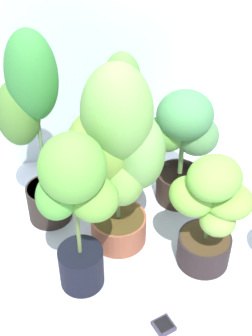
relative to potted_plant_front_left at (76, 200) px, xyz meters
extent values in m
plane|color=silver|center=(0.27, 0.11, -0.51)|extent=(8.00, 8.00, 0.00)
cylinder|color=black|center=(0.00, 0.00, -0.40)|extent=(0.20, 0.20, 0.20)
cylinder|color=#423824|center=(0.00, 0.00, -0.31)|extent=(0.19, 0.19, 0.02)
cylinder|color=#617740|center=(0.00, 0.00, -0.04)|extent=(0.02, 0.02, 0.53)
ellipsoid|color=#63AB41|center=(0.00, 0.00, 0.17)|extent=(0.33, 0.34, 0.27)
ellipsoid|color=#58AB41|center=(-0.07, 0.02, 0.03)|extent=(0.25, 0.26, 0.20)
ellipsoid|color=#6CA940|center=(0.07, -0.02, 0.01)|extent=(0.27, 0.27, 0.18)
cylinder|color=#975038|center=(0.22, 0.22, -0.43)|extent=(0.28, 0.28, 0.15)
cylinder|color=#493618|center=(0.22, 0.22, -0.36)|extent=(0.25, 0.25, 0.02)
cylinder|color=olive|center=(0.22, 0.22, -0.02)|extent=(0.02, 0.02, 0.67)
ellipsoid|color=#76AE54|center=(0.22, 0.22, 0.24)|extent=(0.41, 0.41, 0.44)
ellipsoid|color=#81A945|center=(0.14, 0.23, 0.06)|extent=(0.39, 0.39, 0.36)
ellipsoid|color=#78AC5B|center=(0.31, 0.20, 0.04)|extent=(0.26, 0.27, 0.37)
ellipsoid|color=#7AAC4F|center=(0.23, 0.17, -0.08)|extent=(0.27, 0.27, 0.24)
cylinder|color=#975137|center=(0.34, 0.59, -0.40)|extent=(0.20, 0.20, 0.22)
cylinder|color=#3B2E19|center=(0.34, 0.59, -0.29)|extent=(0.18, 0.18, 0.02)
cylinder|color=#5D7640|center=(0.34, 0.59, -0.02)|extent=(0.03, 0.03, 0.54)
ellipsoid|color=#5D9944|center=(0.34, 0.59, 0.19)|extent=(0.25, 0.25, 0.28)
ellipsoid|color=#589944|center=(0.27, 0.61, 0.05)|extent=(0.23, 0.23, 0.20)
cylinder|color=#2B2021|center=(0.58, -0.02, -0.43)|extent=(0.25, 0.25, 0.16)
cylinder|color=#432F1C|center=(0.58, -0.02, -0.36)|extent=(0.23, 0.23, 0.02)
cylinder|color=#58763A|center=(0.58, -0.02, -0.14)|extent=(0.02, 0.02, 0.41)
ellipsoid|color=#75B747|center=(0.58, -0.02, 0.01)|extent=(0.35, 0.34, 0.16)
ellipsoid|color=#80BB48|center=(0.50, 0.00, -0.09)|extent=(0.24, 0.26, 0.16)
ellipsoid|color=#7FB448|center=(0.65, -0.04, -0.11)|extent=(0.24, 0.24, 0.13)
ellipsoid|color=#85AF50|center=(0.59, -0.08, -0.18)|extent=(0.21, 0.21, 0.12)
cylinder|color=black|center=(-0.09, 0.46, -0.41)|extent=(0.23, 0.23, 0.20)
cylinder|color=#3E351E|center=(-0.09, 0.46, -0.31)|extent=(0.21, 0.21, 0.02)
cylinder|color=#56764C|center=(-0.09, 0.46, 0.05)|extent=(0.02, 0.02, 0.71)
ellipsoid|color=#398B3D|center=(-0.09, 0.46, 0.32)|extent=(0.31, 0.31, 0.42)
ellipsoid|color=#508135|center=(-0.17, 0.48, 0.14)|extent=(0.25, 0.25, 0.32)
cylinder|color=#2E2119|center=(0.62, 0.44, -0.42)|extent=(0.25, 0.25, 0.18)
cylinder|color=#423520|center=(0.62, 0.44, -0.34)|extent=(0.23, 0.23, 0.02)
cylinder|color=#588343|center=(0.62, 0.44, -0.12)|extent=(0.03, 0.03, 0.41)
ellipsoid|color=#4B8F56|center=(0.62, 0.44, 0.03)|extent=(0.40, 0.39, 0.24)
ellipsoid|color=#619E43|center=(0.54, 0.46, -0.07)|extent=(0.28, 0.28, 0.20)
ellipsoid|color=#578C54|center=(0.68, 0.42, -0.09)|extent=(0.26, 0.26, 0.20)
cube|color=#352D42|center=(0.29, -0.32, -0.49)|extent=(0.10, 0.10, 0.02)
cube|color=black|center=(0.29, -0.32, -0.48)|extent=(0.08, 0.08, 0.00)
camera|label=1|loc=(-0.14, -1.37, 1.26)|focal=49.93mm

